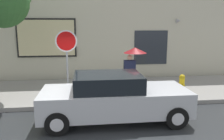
% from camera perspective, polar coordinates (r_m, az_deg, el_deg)
% --- Properties ---
extents(ground_plane, '(60.00, 60.00, 0.00)m').
position_cam_1_polar(ground_plane, '(7.05, -5.59, -12.61)').
color(ground_plane, '#282B2D').
extents(sidewalk, '(20.00, 4.00, 0.15)m').
position_cam_1_polar(sidewalk, '(9.85, -5.96, -5.23)').
color(sidewalk, gray).
rests_on(sidewalk, ground).
extents(building_facade, '(20.00, 0.67, 7.00)m').
position_cam_1_polar(building_facade, '(11.98, -6.51, 14.12)').
color(building_facade, beige).
rests_on(building_facade, ground).
extents(parked_car, '(4.34, 1.80, 1.44)m').
position_cam_1_polar(parked_car, '(6.80, 0.41, -7.02)').
color(parked_car, '#B7BABF').
rests_on(parked_car, ground).
extents(fire_hydrant, '(0.30, 0.44, 0.75)m').
position_cam_1_polar(fire_hydrant, '(9.67, 17.23, -3.29)').
color(fire_hydrant, yellow).
rests_on(fire_hydrant, sidewalk).
extents(pedestrian_with_umbrella, '(0.92, 0.92, 1.85)m').
position_cam_1_polar(pedestrian_with_umbrella, '(8.98, 5.37, 3.16)').
color(pedestrian_with_umbrella, black).
rests_on(pedestrian_with_umbrella, sidewalk).
extents(stop_sign, '(0.76, 0.10, 2.54)m').
position_cam_1_polar(stop_sign, '(8.12, -11.40, 4.61)').
color(stop_sign, gray).
rests_on(stop_sign, sidewalk).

